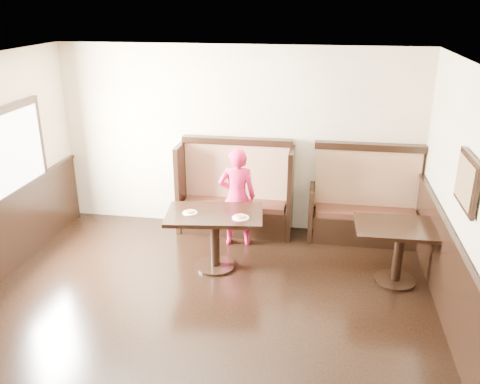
% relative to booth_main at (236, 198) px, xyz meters
% --- Properties ---
extents(ground, '(7.00, 7.00, 0.00)m').
position_rel_booth_main_xyz_m(ground, '(0.00, -3.30, -0.53)').
color(ground, black).
rests_on(ground, ground).
extents(room_shell, '(7.00, 7.00, 7.00)m').
position_rel_booth_main_xyz_m(room_shell, '(-0.30, -3.01, 0.14)').
color(room_shell, beige).
rests_on(room_shell, ground).
extents(booth_main, '(1.75, 0.72, 1.45)m').
position_rel_booth_main_xyz_m(booth_main, '(0.00, 0.00, 0.00)').
color(booth_main, black).
rests_on(booth_main, ground).
extents(booth_neighbor, '(1.65, 0.72, 1.45)m').
position_rel_booth_main_xyz_m(booth_neighbor, '(1.95, -0.00, -0.05)').
color(booth_neighbor, black).
rests_on(booth_neighbor, ground).
extents(table_main, '(1.33, 0.93, 0.79)m').
position_rel_booth_main_xyz_m(table_main, '(-0.07, -1.22, 0.08)').
color(table_main, black).
rests_on(table_main, ground).
extents(table_neighbor, '(1.14, 0.76, 0.78)m').
position_rel_booth_main_xyz_m(table_neighbor, '(2.29, -1.22, 0.06)').
color(table_neighbor, black).
rests_on(table_neighbor, ground).
extents(child, '(0.59, 0.44, 1.47)m').
position_rel_booth_main_xyz_m(child, '(0.10, -0.48, 0.21)').
color(child, '#D11649').
rests_on(child, ground).
extents(pizza_plate_left, '(0.20, 0.20, 0.04)m').
position_rel_booth_main_xyz_m(pizza_plate_left, '(-0.38, -1.28, 0.28)').
color(pizza_plate_left, white).
rests_on(pizza_plate_left, table_main).
extents(pizza_plate_right, '(0.22, 0.22, 0.04)m').
position_rel_booth_main_xyz_m(pizza_plate_right, '(0.29, -1.33, 0.28)').
color(pizza_plate_right, white).
rests_on(pizza_plate_right, table_main).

